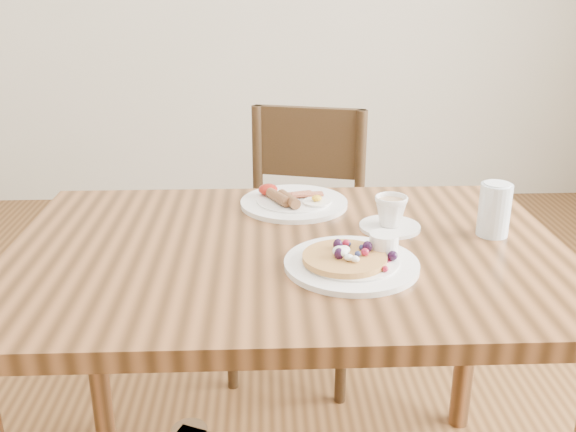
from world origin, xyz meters
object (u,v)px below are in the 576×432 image
object	(u,v)px
chair_far	(301,229)
pancake_plate	(353,260)
breakfast_plate	(292,201)
teacup_saucer	(390,215)
water_glass	(494,210)
dining_table	(288,287)

from	to	relation	value
chair_far	pancake_plate	bearing A→B (deg)	108.37
breakfast_plate	teacup_saucer	world-z (taller)	teacup_saucer
breakfast_plate	teacup_saucer	distance (m)	0.27
chair_far	breakfast_plate	world-z (taller)	chair_far
water_glass	breakfast_plate	bearing A→B (deg)	154.26
water_glass	teacup_saucer	bearing A→B (deg)	168.08
dining_table	breakfast_plate	distance (m)	0.28
teacup_saucer	water_glass	xyz separation A→B (m)	(0.22, -0.05, 0.03)
dining_table	water_glass	world-z (taller)	water_glass
breakfast_plate	dining_table	bearing A→B (deg)	-94.70
chair_far	pancake_plate	distance (m)	0.88
dining_table	water_glass	bearing A→B (deg)	5.91
dining_table	pancake_plate	distance (m)	0.20
dining_table	water_glass	size ratio (longest dim) A/B	10.10
breakfast_plate	teacup_saucer	bearing A→B (deg)	-37.20
breakfast_plate	chair_far	bearing A→B (deg)	83.94
pancake_plate	water_glass	world-z (taller)	water_glass
dining_table	chair_far	distance (m)	0.75
breakfast_plate	teacup_saucer	xyz separation A→B (m)	(0.22, -0.16, 0.02)
pancake_plate	water_glass	distance (m)	0.37
dining_table	chair_far	size ratio (longest dim) A/B	1.36
breakfast_plate	water_glass	world-z (taller)	water_glass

